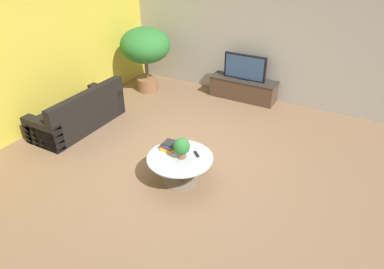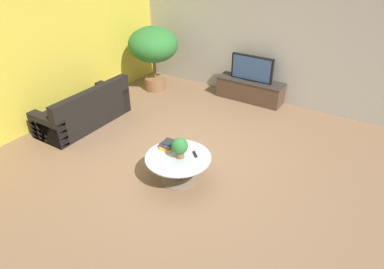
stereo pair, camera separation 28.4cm
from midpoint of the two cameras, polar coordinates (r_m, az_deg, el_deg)
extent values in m
plane|color=brown|center=(6.01, -2.35, -4.56)|extent=(24.00, 24.00, 0.00)
cube|color=#A39E93|center=(8.10, 9.89, 16.32)|extent=(7.40, 0.12, 3.00)
cube|color=gold|center=(7.55, -24.07, 13.10)|extent=(0.12, 7.40, 3.00)
cube|color=#473323|center=(8.25, 7.54, 7.56)|extent=(1.54, 0.48, 0.49)
cube|color=#2D2823|center=(8.16, 7.65, 9.07)|extent=(1.57, 0.50, 0.02)
cube|color=black|center=(8.06, 7.80, 11.06)|extent=(1.00, 0.08, 0.58)
cube|color=navy|center=(8.02, 7.69, 10.97)|extent=(0.92, 0.00, 0.52)
cube|color=black|center=(8.16, 7.67, 9.22)|extent=(0.30, 0.13, 0.02)
cylinder|color=#756656|center=(5.60, -3.40, -7.50)|extent=(0.57, 0.57, 0.02)
cylinder|color=#756656|center=(5.47, -3.46, -5.83)|extent=(0.10, 0.10, 0.43)
cylinder|color=#A8B2B7|center=(5.34, -3.54, -3.91)|extent=(1.04, 1.04, 0.02)
cube|color=black|center=(7.39, -19.49, 2.74)|extent=(0.84, 1.93, 0.42)
cube|color=black|center=(6.98, -18.16, 5.17)|extent=(0.16, 1.93, 0.42)
cube|color=black|center=(7.89, -15.09, 5.78)|extent=(0.84, 0.20, 0.54)
cube|color=black|center=(6.91, -24.66, 0.13)|extent=(0.84, 0.20, 0.54)
cube|color=#B23328|center=(7.31, -17.15, 6.06)|extent=(0.14, 0.34, 0.32)
cube|color=olive|center=(6.93, -20.90, 3.73)|extent=(0.13, 0.29, 0.26)
cylinder|color=brown|center=(8.77, -8.30, 8.30)|extent=(0.52, 0.52, 0.31)
cylinder|color=brown|center=(8.63, -8.48, 10.53)|extent=(0.08, 0.08, 0.41)
ellipsoid|color=#286B2D|center=(8.44, -8.81, 14.50)|extent=(1.19, 1.19, 0.83)
cylinder|color=brown|center=(5.30, -3.25, -3.43)|extent=(0.13, 0.13, 0.10)
sphere|color=#286B2D|center=(5.22, -3.30, -1.99)|extent=(0.26, 0.26, 0.26)
cube|color=gold|center=(5.53, -5.29, -2.28)|extent=(0.24, 0.24, 0.04)
cube|color=#A32823|center=(5.51, -5.44, -1.93)|extent=(0.24, 0.21, 0.03)
cube|color=#2D4C84|center=(5.51, -5.21, -1.59)|extent=(0.25, 0.26, 0.02)
cube|color=#232326|center=(5.49, -5.15, -1.42)|extent=(0.21, 0.21, 0.02)
cube|color=black|center=(5.38, -0.75, -3.30)|extent=(0.15, 0.14, 0.02)
camera|label=1|loc=(0.14, -91.42, -0.85)|focal=32.00mm
camera|label=2|loc=(0.14, 88.58, 0.85)|focal=32.00mm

